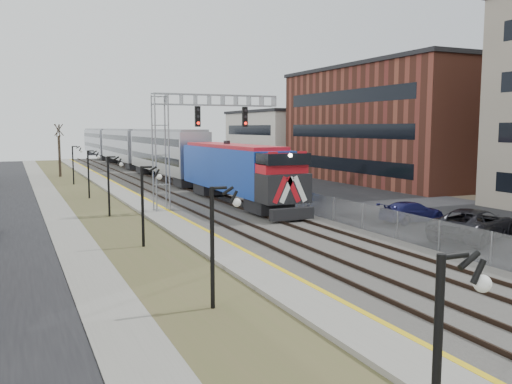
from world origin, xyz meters
TOP-DOWN VIEW (x-y plane):
  - sidewalk at (-7.00, 35.00)m, footprint 2.00×120.00m
  - grass_median at (-4.00, 35.00)m, footprint 4.00×120.00m
  - platform at (-1.00, 35.00)m, footprint 2.00×120.00m
  - ballast_bed at (4.00, 35.00)m, footprint 8.00×120.00m
  - parking_lot at (16.00, 35.00)m, footprint 16.00×120.00m
  - platform_edge at (-0.12, 35.00)m, footprint 0.24×120.00m
  - track_near at (2.00, 35.00)m, footprint 1.58×120.00m
  - track_far at (5.50, 35.00)m, footprint 1.58×120.00m
  - train at (5.50, 64.81)m, footprint 3.00×85.85m
  - signal_gantry at (1.22, 27.99)m, footprint 9.00×1.07m
  - lampposts at (-4.00, 18.29)m, footprint 0.14×62.14m
  - fence at (8.20, 35.00)m, footprint 0.04×120.00m
  - buildings_east at (30.00, 31.18)m, footprint 16.00×76.00m
  - car_lot_c at (12.06, 12.66)m, footprint 6.47×4.66m
  - car_lot_d at (12.67, 18.15)m, footprint 4.47×2.02m
  - car_lot_e at (12.91, 37.89)m, footprint 4.91×2.32m
  - car_lot_f at (13.03, 42.48)m, footprint 4.12×2.79m

SIDE VIEW (x-z plane):
  - parking_lot at x=16.00m, z-range 0.00..0.04m
  - grass_median at x=-4.00m, z-range 0.00..0.06m
  - sidewalk at x=-7.00m, z-range 0.00..0.08m
  - ballast_bed at x=4.00m, z-range 0.00..0.20m
  - platform at x=-1.00m, z-range 0.00..0.24m
  - platform_edge at x=-0.12m, z-range 0.24..0.25m
  - track_near at x=2.00m, z-range 0.20..0.35m
  - track_far at x=5.50m, z-range 0.20..0.35m
  - car_lot_d at x=12.67m, z-range 0.00..1.27m
  - car_lot_f at x=13.03m, z-range 0.00..1.28m
  - fence at x=8.20m, z-range 0.00..1.60m
  - car_lot_e at x=12.91m, z-range 0.00..1.62m
  - car_lot_c at x=12.06m, z-range 0.00..1.63m
  - lampposts at x=-4.00m, z-range 0.00..4.00m
  - train at x=5.50m, z-range 0.26..5.58m
  - signal_gantry at x=1.22m, z-range 1.51..9.66m
  - buildings_east at x=30.00m, z-range -1.19..13.81m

